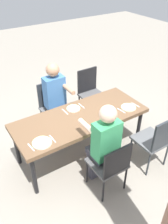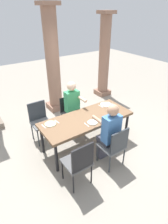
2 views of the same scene
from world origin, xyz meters
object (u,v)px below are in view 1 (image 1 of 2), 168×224
at_px(dining_table, 80,120).
at_px(plate_2, 42,143).
at_px(plate_1, 73,108).
at_px(diner_woman_green, 57,99).
at_px(chair_west_north, 156,139).
at_px(chair_mid_south, 53,105).
at_px(chair_mid_north, 111,164).
at_px(chair_west_south, 90,91).
at_px(diner_man_white, 103,143).
at_px(plate_0, 129,107).

relative_size(dining_table, plate_2, 7.83).
bearing_deg(plate_1, diner_woman_green, -80.13).
relative_size(chair_west_north, plate_2, 3.60).
bearing_deg(plate_1, chair_mid_south, -82.82).
bearing_deg(chair_west_north, chair_mid_north, -0.45).
bearing_deg(diner_woman_green, plate_2, 52.80).
distance_m(dining_table, chair_mid_south, 0.85).
height_order(chair_west_north, chair_mid_north, chair_west_north).
relative_size(diner_woman_green, plate_1, 6.20).
xyz_separation_m(chair_west_south, chair_mid_south, (0.81, 0.00, -0.03)).
bearing_deg(diner_man_white, chair_west_south, -118.89).
bearing_deg(diner_man_white, chair_mid_south, -90.11).
bearing_deg(chair_west_south, dining_table, 48.04).
bearing_deg(chair_west_south, plate_0, 90.21).
bearing_deg(diner_man_white, plate_0, -152.55).
height_order(chair_mid_south, diner_woman_green, diner_woman_green).
height_order(chair_mid_north, diner_woman_green, diner_woman_green).
bearing_deg(chair_mid_north, diner_man_white, -89.11).
bearing_deg(plate_0, plate_2, 0.61).
relative_size(chair_west_north, chair_mid_south, 1.03).
distance_m(chair_west_north, plate_1, 1.31).
xyz_separation_m(plate_1, plate_2, (0.75, 0.46, -0.00)).
xyz_separation_m(dining_table, plate_2, (0.73, 0.23, 0.07)).
relative_size(chair_west_south, chair_mid_south, 1.05).
height_order(chair_west_south, plate_2, chair_west_south).
distance_m(chair_mid_north, plate_2, 0.93).
relative_size(chair_mid_north, plate_1, 3.93).
bearing_deg(plate_0, diner_woman_green, -46.84).
relative_size(chair_west_north, plate_0, 3.88).
bearing_deg(diner_man_white, chair_mid_north, 90.89).
distance_m(chair_west_north, diner_woman_green, 1.70).
distance_m(chair_mid_north, plate_0, 1.05).
bearing_deg(chair_mid_south, plate_2, 57.95).
xyz_separation_m(chair_west_north, diner_man_white, (0.82, -0.19, 0.18)).
xyz_separation_m(chair_west_south, plate_1, (0.74, 0.61, 0.19)).
height_order(chair_west_north, diner_woman_green, diner_woman_green).
xyz_separation_m(dining_table, chair_mid_south, (0.06, -0.83, -0.16)).
xyz_separation_m(chair_mid_north, diner_man_white, (0.00, -0.18, 0.22)).
bearing_deg(chair_mid_south, diner_woman_green, 90.88).
height_order(plate_0, plate_1, same).
bearing_deg(chair_mid_north, dining_table, -94.33).
bearing_deg(dining_table, plate_2, 17.75).
relative_size(chair_mid_north, plate_0, 3.53).
bearing_deg(dining_table, chair_mid_north, 85.67).
relative_size(chair_mid_south, plate_2, 3.51).
distance_m(diner_man_white, plate_1, 0.88).
distance_m(dining_table, diner_man_white, 0.65).
xyz_separation_m(chair_mid_north, diner_woman_green, (-0.00, -1.48, 0.23)).
bearing_deg(chair_west_south, diner_man_white, 61.11).
xyz_separation_m(chair_mid_south, plate_0, (-0.82, 1.05, 0.23)).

